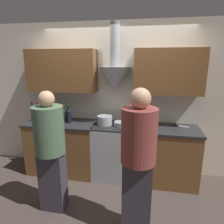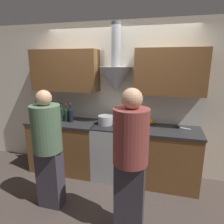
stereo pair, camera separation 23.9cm
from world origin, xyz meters
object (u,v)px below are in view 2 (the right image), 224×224
(wine_bottle_1, at_px, (42,112))
(mixing_bowl, at_px, (122,124))
(wine_bottle_2, at_px, (47,113))
(person_foreground_left, at_px, (48,146))
(person_foreground_right, at_px, (130,159))
(wine_bottle_7, at_px, (71,114))
(wine_bottle_5, at_px, (61,113))
(orange_fruit, at_px, (152,122))
(stove_range, at_px, (114,151))
(stock_pot, at_px, (105,120))
(wine_bottle_3, at_px, (51,112))
(wine_bottle_6, at_px, (66,114))
(wine_bottle_0, at_px, (37,112))
(wine_bottle_4, at_px, (56,113))

(wine_bottle_1, xyz_separation_m, mixing_bowl, (1.48, 0.01, -0.11))
(wine_bottle_2, relative_size, person_foreground_left, 0.20)
(mixing_bowl, height_order, person_foreground_right, person_foreground_right)
(wine_bottle_7, height_order, person_foreground_left, person_foreground_left)
(wine_bottle_5, distance_m, orange_fruit, 1.58)
(stove_range, height_order, person_foreground_left, person_foreground_left)
(stock_pot, bearing_deg, person_foreground_right, -61.11)
(wine_bottle_1, relative_size, mixing_bowl, 1.38)
(wine_bottle_2, relative_size, stock_pot, 1.33)
(wine_bottle_3, bearing_deg, wine_bottle_2, 174.02)
(wine_bottle_5, height_order, wine_bottle_6, wine_bottle_5)
(person_foreground_right, bearing_deg, wine_bottle_0, 150.19)
(wine_bottle_7, bearing_deg, wine_bottle_3, -178.85)
(wine_bottle_1, bearing_deg, stove_range, 0.51)
(wine_bottle_0, bearing_deg, mixing_bowl, 0.99)
(wine_bottle_7, height_order, mixing_bowl, wine_bottle_7)
(wine_bottle_7, relative_size, orange_fruit, 3.92)
(wine_bottle_3, xyz_separation_m, mixing_bowl, (1.29, 0.02, -0.11))
(orange_fruit, relative_size, person_foreground_left, 0.05)
(stove_range, bearing_deg, wine_bottle_6, -179.91)
(wine_bottle_0, height_order, wine_bottle_1, wine_bottle_1)
(stove_range, distance_m, person_foreground_right, 1.30)
(orange_fruit, xyz_separation_m, person_foreground_right, (-0.13, -1.33, -0.04))
(stove_range, distance_m, person_foreground_left, 1.21)
(mixing_bowl, xyz_separation_m, person_foreground_right, (0.34, -1.12, -0.03))
(stove_range, distance_m, mixing_bowl, 0.52)
(wine_bottle_4, bearing_deg, wine_bottle_3, -169.20)
(stove_range, bearing_deg, wine_bottle_3, -179.04)
(wine_bottle_0, xyz_separation_m, person_foreground_right, (1.91, -1.09, -0.13))
(wine_bottle_3, xyz_separation_m, stock_pot, (1.01, 0.03, -0.07))
(wine_bottle_0, relative_size, wine_bottle_6, 1.09)
(wine_bottle_4, bearing_deg, stock_pot, 0.56)
(wine_bottle_3, bearing_deg, person_foreground_right, -34.03)
(wine_bottle_2, xyz_separation_m, person_foreground_left, (0.60, -0.93, -0.18))
(wine_bottle_3, distance_m, orange_fruit, 1.78)
(wine_bottle_1, bearing_deg, wine_bottle_4, 2.21)
(wine_bottle_2, height_order, wine_bottle_5, wine_bottle_5)
(wine_bottle_7, xyz_separation_m, person_foreground_left, (0.12, -0.93, -0.18))
(wine_bottle_1, bearing_deg, person_foreground_right, -31.45)
(wine_bottle_2, bearing_deg, wine_bottle_3, -5.98)
(person_foreground_left, bearing_deg, orange_fruit, 42.48)
(person_foreground_right, bearing_deg, wine_bottle_1, 148.55)
(stove_range, xyz_separation_m, person_foreground_left, (-0.64, -0.94, 0.42))
(stove_range, relative_size, person_foreground_left, 0.57)
(wine_bottle_2, relative_size, wine_bottle_4, 0.95)
(wine_bottle_3, relative_size, person_foreground_right, 0.21)
(stock_pot, bearing_deg, stove_range, -3.12)
(wine_bottle_3, relative_size, wine_bottle_4, 1.05)
(mixing_bowl, bearing_deg, wine_bottle_7, -179.07)
(wine_bottle_2, xyz_separation_m, wine_bottle_3, (0.09, -0.01, 0.01))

